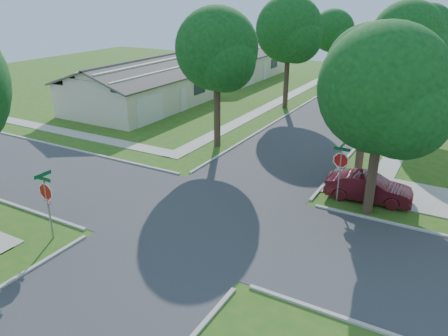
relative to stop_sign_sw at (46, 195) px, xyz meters
The scene contains 19 objects.
ground 6.95m from the stop_sign_sw, 45.00° to the left, with size 100.00×100.00×0.00m, color #275C19.
road_ns 6.95m from the stop_sign_sw, 45.00° to the left, with size 7.00×100.00×0.02m, color #333335.
sidewalk_ne 32.61m from the stop_sign_sw, 70.62° to the left, with size 1.20×40.00×0.04m, color #9E9B91.
sidewalk_nw 30.80m from the stop_sign_sw, 92.61° to the left, with size 1.20×40.00×0.04m, color #9E9B91.
driveway 17.38m from the stop_sign_sw, 43.12° to the left, with size 8.80×3.60×0.05m, color #9E9B91.
stop_sign_sw is the anchor object (origin of this frame).
stop_sign_ne 13.29m from the stop_sign_sw, 45.00° to the left, with size 1.05×0.80×2.98m.
tree_e_near 17.04m from the stop_sign_sw, 55.41° to the left, with size 4.97×4.80×8.28m.
tree_e_mid 27.71m from the stop_sign_sw, 69.80° to the left, with size 5.59×5.40×9.21m.
tree_e_far 40.04m from the stop_sign_sw, 76.27° to the left, with size 5.17×5.00×8.72m.
tree_w_near 14.30m from the stop_sign_sw, 89.77° to the left, with size 5.38×5.20×8.97m.
tree_w_mid 26.09m from the stop_sign_sw, 89.87° to the left, with size 5.80×5.60×9.56m.
tree_w_far 38.86m from the stop_sign_sw, 89.93° to the left, with size 4.76×4.60×8.04m.
tree_ne_corner 14.64m from the stop_sign_sw, 38.84° to the left, with size 5.80×5.60×8.66m.
house_nw_near 22.71m from the stop_sign_sw, 119.83° to the left, with size 8.42×13.60×4.23m.
house_nw_far 38.40m from the stop_sign_sw, 107.10° to the left, with size 8.42×13.60×4.23m.
car_driveway 14.84m from the stop_sign_sw, 43.63° to the left, with size 1.44×4.14×1.37m, color #4D1016.
car_curb_east 27.89m from the stop_sign_sw, 74.91° to the left, with size 1.70×4.21×1.44m, color black.
car_curb_west 41.28m from the stop_sign_sw, 85.13° to the left, with size 1.80×4.42×1.28m, color black.
Camera 1 is at (9.44, -15.03, 9.64)m, focal length 35.00 mm.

